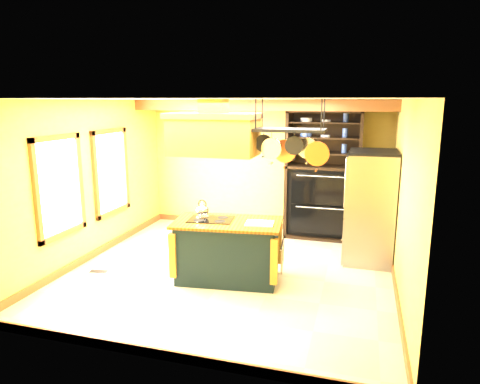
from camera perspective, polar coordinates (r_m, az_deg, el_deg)
The scene contains 15 objects.
floor at distance 6.97m, azimuth -1.20°, elevation -10.48°, with size 5.00×5.00×0.00m, color beige.
ceiling at distance 6.44m, azimuth -1.31°, elevation 12.30°, with size 5.00×5.00×0.00m, color white.
wall_back at distance 8.95m, azimuth 3.53°, elevation 3.56°, with size 5.00×0.02×2.70m, color #E9C155.
wall_front at distance 4.33m, azimuth -11.22°, elevation -6.01°, with size 5.00×0.02×2.70m, color #E9C155.
wall_left at distance 7.69m, azimuth -19.35°, elevation 1.47°, with size 0.02×5.00×2.70m, color #E9C155.
wall_right at distance 6.31m, azimuth 20.97°, elevation -0.86°, with size 0.02×5.00×2.70m, color #E9C155.
ceiling_beam at distance 8.07m, azimuth 2.37°, elevation 11.48°, with size 5.00×0.15×0.20m, color brown.
window_near at distance 7.03m, azimuth -22.89°, elevation 0.67°, with size 0.06×1.06×1.56m.
window_far at distance 8.15m, azimuth -16.76°, elevation 2.57°, with size 0.06×1.06×1.56m.
kitchen_island at distance 6.51m, azimuth -1.64°, elevation -7.72°, with size 1.68×1.06×1.11m.
range_hood at distance 6.21m, azimuth -3.50°, elevation 7.95°, with size 1.31×0.74×0.80m.
pot_rack at distance 5.93m, azimuth 6.77°, elevation 7.00°, with size 1.06×0.48×0.88m.
refrigerator at distance 7.48m, azimuth 16.86°, elevation -2.21°, with size 0.80×0.94×1.84m.
hutch at distance 8.58m, azimuth 10.93°, elevation 0.29°, with size 1.42×0.64×2.51m.
floor_register at distance 7.30m, azimuth -18.33°, elevation -10.00°, with size 0.28×0.12×0.01m, color black.
Camera 1 is at (1.92, -6.14, 2.68)m, focal length 32.00 mm.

